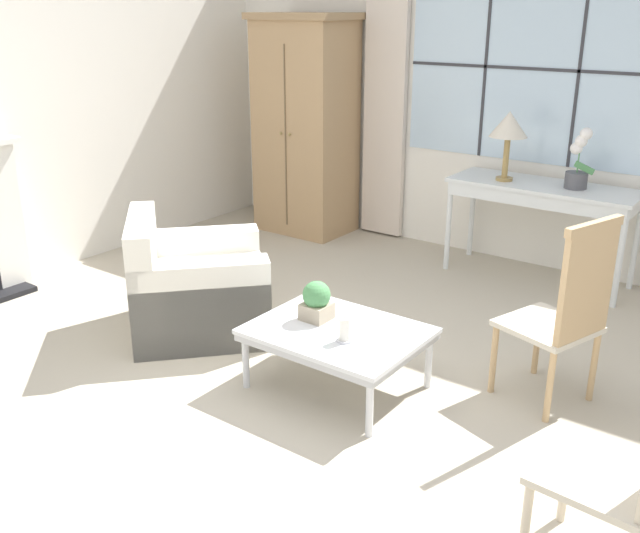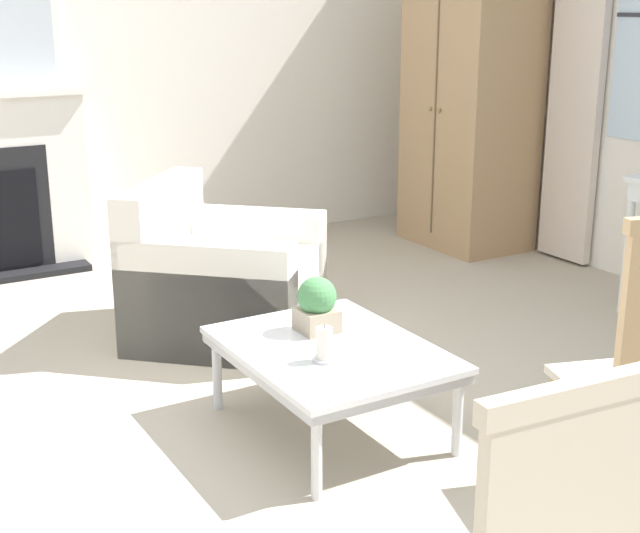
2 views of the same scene
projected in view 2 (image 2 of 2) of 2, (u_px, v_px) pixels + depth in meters
ground_plane at (259, 444)px, 3.51m from camera, size 14.00×14.00×0.00m
wall_left at (131, 45)px, 5.91m from camera, size 0.06×7.20×2.80m
armoire at (470, 102)px, 6.15m from camera, size 0.92×0.66×2.01m
armchair_upholstered at (222, 283)px, 4.59m from camera, size 1.22×1.22×0.80m
coffee_table at (331, 355)px, 3.53m from camera, size 0.94×0.72×0.37m
potted_plant_small at (317, 305)px, 3.65m from camera, size 0.16×0.16×0.23m
pillar_candle at (324, 346)px, 3.35m from camera, size 0.09×0.09×0.15m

